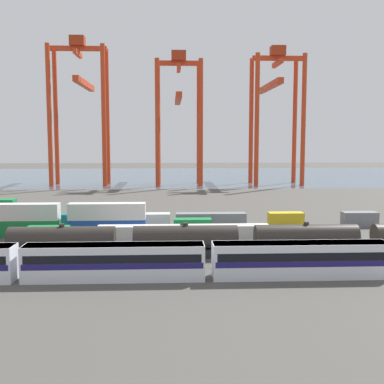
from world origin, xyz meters
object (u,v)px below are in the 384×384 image
Objects in this scene: shipping_container_5 at (139,234)px; gantry_crane_central at (179,107)px; freight_tank_row at (186,241)px; shipping_container_18 at (135,221)px; passenger_train at (114,260)px; shipping_container_17 at (58,222)px; shipping_container_6 at (228,234)px; gantry_crane_east at (275,101)px; gantry_crane_west at (80,97)px.

gantry_crane_central is (7.74, 96.09, 25.26)m from shipping_container_5.
shipping_container_18 is (-8.04, 20.55, -0.84)m from freight_tank_row.
shipping_container_18 is (0.01, 30.39, -0.84)m from passenger_train.
shipping_container_17 is at bearing -104.82° from gantry_crane_central.
shipping_container_18 is at bearing 0.00° from shipping_container_17.
passenger_train is 4.99× the size of shipping_container_6.
gantry_crane_east reaches higher than shipping_container_6.
passenger_train is 1.35× the size of gantry_crane_central.
gantry_crane_west is at bearing -179.52° from gantry_crane_east.
gantry_crane_east is at bearing 71.86° from freight_tank_row.
shipping_container_5 is 18.74m from shipping_container_17.
shipping_container_6 is 103.98m from gantry_crane_east.
passenger_train is at bearing -128.39° from shipping_container_6.
shipping_container_17 is at bearing 135.81° from freight_tank_row.
shipping_container_18 is 0.26× the size of gantry_crane_east.
freight_tank_row is 112.83m from gantry_crane_west.
shipping_container_18 is at bearing 141.33° from shipping_container_6.
shipping_container_17 is 0.25× the size of gantry_crane_west.
gantry_crane_east is (34.48, 105.21, 26.36)m from freight_tank_row.
gantry_crane_central is (1.17, 104.86, 24.42)m from freight_tank_row.
shipping_container_5 is at bearing 85.46° from passenger_train.
shipping_container_17 is 1.00× the size of shipping_container_18.
passenger_train is 117.62m from gantry_crane_central.
passenger_train is 4.99× the size of shipping_container_5.
shipping_container_6 is 18.86m from shipping_container_18.
gantry_crane_central is at bearing 0.37° from gantry_crane_west.
gantry_crane_central is 33.37m from gantry_crane_east.
gantry_crane_east reaches higher than passenger_train.
passenger_train is 23.75m from shipping_container_6.
shipping_container_5 is 99.66m from gantry_crane_central.
freight_tank_row reaches higher than shipping_container_18.
gantry_crane_west reaches higher than gantry_crane_central.
shipping_container_6 is (14.74, 18.60, -0.84)m from passenger_train.
shipping_container_6 is at bearing -22.95° from shipping_container_17.
gantry_crane_central is (33.31, 0.22, -2.94)m from gantry_crane_west.
shipping_container_6 is 99.51m from gantry_crane_central.
shipping_container_6 is 1.00× the size of shipping_container_17.
shipping_container_18 is at bearing 89.98° from passenger_train.
shipping_container_6 is (6.69, 8.77, -0.84)m from freight_tank_row.
gantry_crane_central is at bearing 89.36° from freight_tank_row.
passenger_train is 4.99× the size of shipping_container_18.
gantry_crane_central is at bearing 75.18° from shipping_container_17.
shipping_container_17 and shipping_container_18 have the same top height.
shipping_container_18 is 0.27× the size of gantry_crane_central.
gantry_crane_central reaches higher than shipping_container_17.
gantry_crane_central is (9.21, 84.30, 25.26)m from shipping_container_18.
shipping_container_5 and shipping_container_18 have the same top height.
gantry_crane_east is (42.52, 84.65, 27.20)m from shipping_container_18.
shipping_container_18 is 88.49m from gantry_crane_central.
shipping_container_6 and shipping_container_17 have the same top height.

